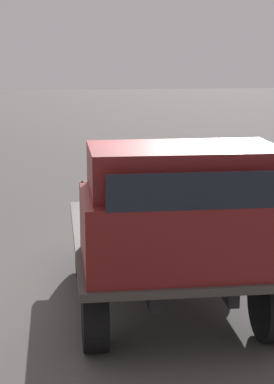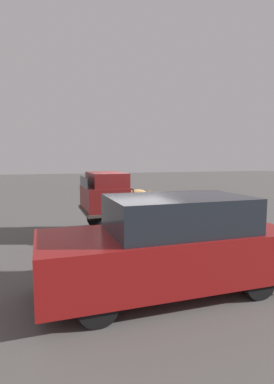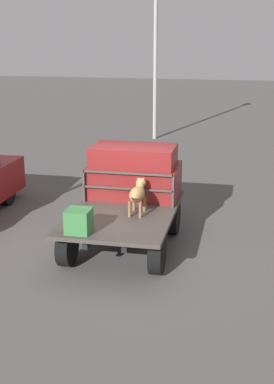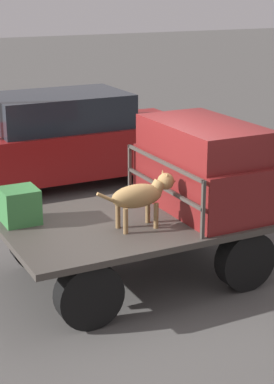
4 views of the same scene
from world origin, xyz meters
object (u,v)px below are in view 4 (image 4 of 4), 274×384
object	(u,v)px
dog	(142,195)
parked_sedan	(69,139)
flatbed_truck	(138,235)
cargo_crate	(20,206)

from	to	relation	value
dog	parked_sedan	world-z (taller)	parked_sedan
flatbed_truck	parked_sedan	xyz separation A→B (m)	(0.75, 4.39, 0.27)
dog	parked_sedan	distance (m)	4.79
dog	cargo_crate	size ratio (longest dim) A/B	2.42
parked_sedan	flatbed_truck	bearing A→B (deg)	-99.82
cargo_crate	flatbed_truck	bearing A→B (deg)	-20.60
cargo_crate	parked_sedan	distance (m)	4.42
flatbed_truck	cargo_crate	distance (m)	1.55
parked_sedan	cargo_crate	bearing A→B (deg)	-118.98
flatbed_truck	dog	size ratio (longest dim) A/B	3.19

